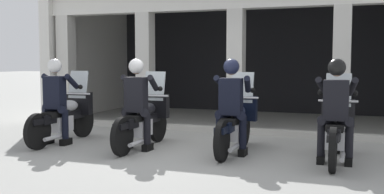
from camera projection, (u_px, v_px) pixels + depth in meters
name	position (u px, v px, depth m)	size (l,w,h in m)	color
ground_plane	(233.00, 126.00, 10.81)	(80.00, 80.00, 0.00)	#999993
station_building	(257.00, 41.00, 12.17)	(10.02, 4.38, 3.27)	black
kerb_strip	(230.00, 130.00, 9.82)	(9.52, 0.24, 0.12)	#B7B5AD
motorcycle_far_left	(66.00, 116.00, 8.74)	(0.62, 2.04, 1.35)	black
police_officer_far_left	(56.00, 94.00, 8.44)	(0.63, 0.61, 1.58)	black
motorcycle_center_left	(144.00, 119.00, 8.21)	(0.62, 2.04, 1.35)	black
police_officer_center_left	(137.00, 96.00, 7.91)	(0.63, 0.61, 1.58)	black
motorcycle_center_right	(236.00, 123.00, 7.80)	(0.62, 2.04, 1.35)	black
police_officer_center_right	(231.00, 98.00, 7.50)	(0.63, 0.61, 1.58)	black
motorcycle_far_right	(336.00, 129.00, 7.12)	(0.62, 2.04, 1.35)	black
police_officer_far_right	(336.00, 102.00, 6.82)	(0.63, 0.61, 1.58)	black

